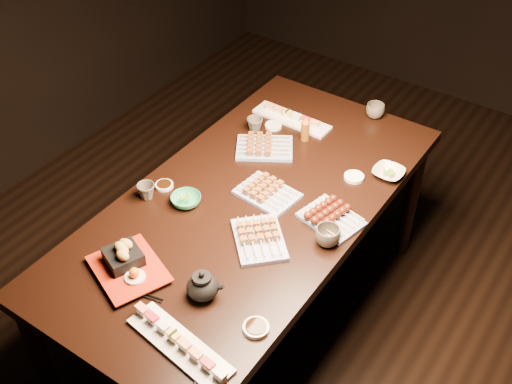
# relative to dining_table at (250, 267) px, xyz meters

# --- Properties ---
(ground) EXTENTS (5.00, 5.00, 0.00)m
(ground) POSITION_rel_dining_table_xyz_m (0.26, -0.05, -0.38)
(ground) COLOR black
(ground) RESTS_ON ground
(dining_table) EXTENTS (0.95, 1.83, 0.75)m
(dining_table) POSITION_rel_dining_table_xyz_m (0.00, 0.00, 0.00)
(dining_table) COLOR black
(dining_table) RESTS_ON ground
(sushi_platter_near) EXTENTS (0.41, 0.17, 0.05)m
(sushi_platter_near) POSITION_rel_dining_table_xyz_m (0.22, -0.69, 0.40)
(sushi_platter_near) COLOR white
(sushi_platter_near) RESTS_ON dining_table
(sushi_platter_far) EXTENTS (0.38, 0.11, 0.05)m
(sushi_platter_far) POSITION_rel_dining_table_xyz_m (-0.17, 0.59, 0.40)
(sushi_platter_far) COLOR white
(sushi_platter_far) RESTS_ON dining_table
(yakitori_plate_center) EXTENTS (0.25, 0.20, 0.06)m
(yakitori_plate_center) POSITION_rel_dining_table_xyz_m (0.04, 0.08, 0.41)
(yakitori_plate_center) COLOR #828EB6
(yakitori_plate_center) RESTS_ON dining_table
(yakitori_plate_right) EXTENTS (0.30, 0.30, 0.06)m
(yakitori_plate_right) POSITION_rel_dining_table_xyz_m (0.16, -0.16, 0.41)
(yakitori_plate_right) COLOR #828EB6
(yakitori_plate_right) RESTS_ON dining_table
(yakitori_plate_left) EXTENTS (0.30, 0.28, 0.06)m
(yakitori_plate_left) POSITION_rel_dining_table_xyz_m (-0.15, 0.33, 0.41)
(yakitori_plate_left) COLOR #828EB6
(yakitori_plate_left) RESTS_ON dining_table
(tsukune_plate) EXTENTS (0.26, 0.21, 0.06)m
(tsukune_plate) POSITION_rel_dining_table_xyz_m (0.32, 0.09, 0.40)
(tsukune_plate) COLOR #828EB6
(tsukune_plate) RESTS_ON dining_table
(edamame_bowl_green) EXTENTS (0.16, 0.16, 0.04)m
(edamame_bowl_green) POSITION_rel_dining_table_xyz_m (-0.20, -0.15, 0.39)
(edamame_bowl_green) COLOR #319860
(edamame_bowl_green) RESTS_ON dining_table
(edamame_bowl_cream) EXTENTS (0.13, 0.13, 0.03)m
(edamame_bowl_cream) POSITION_rel_dining_table_xyz_m (0.39, 0.47, 0.39)
(edamame_bowl_cream) COLOR beige
(edamame_bowl_cream) RESTS_ON dining_table
(tempura_tray) EXTENTS (0.34, 0.31, 0.10)m
(tempura_tray) POSITION_rel_dining_table_xyz_m (-0.14, -0.55, 0.43)
(tempura_tray) COLOR black
(tempura_tray) RESTS_ON dining_table
(teacup_near_left) EXTENTS (0.09, 0.09, 0.07)m
(teacup_near_left) POSITION_rel_dining_table_xyz_m (-0.36, -0.21, 0.41)
(teacup_near_left) COLOR #4B4439
(teacup_near_left) RESTS_ON dining_table
(teacup_mid_right) EXTENTS (0.12, 0.12, 0.07)m
(teacup_mid_right) POSITION_rel_dining_table_xyz_m (0.37, -0.02, 0.41)
(teacup_mid_right) COLOR #4B4439
(teacup_mid_right) RESTS_ON dining_table
(teacup_far_left) EXTENTS (0.09, 0.09, 0.07)m
(teacup_far_left) POSITION_rel_dining_table_xyz_m (-0.26, 0.42, 0.41)
(teacup_far_left) COLOR #4B4439
(teacup_far_left) RESTS_ON dining_table
(teacup_far_right) EXTENTS (0.09, 0.09, 0.07)m
(teacup_far_right) POSITION_rel_dining_table_xyz_m (0.14, 0.84, 0.41)
(teacup_far_right) COLOR #4B4439
(teacup_far_right) RESTS_ON dining_table
(teapot) EXTENTS (0.17, 0.17, 0.11)m
(teapot) POSITION_rel_dining_table_xyz_m (0.15, -0.48, 0.43)
(teapot) COLOR black
(teapot) RESTS_ON dining_table
(condiment_bottle) EXTENTS (0.05, 0.05, 0.12)m
(condiment_bottle) POSITION_rel_dining_table_xyz_m (-0.04, 0.50, 0.44)
(condiment_bottle) COLOR brown
(condiment_bottle) RESTS_ON dining_table
(sauce_dish_west) EXTENTS (0.10, 0.10, 0.01)m
(sauce_dish_west) POSITION_rel_dining_table_xyz_m (-0.34, -0.12, 0.38)
(sauce_dish_west) COLOR white
(sauce_dish_west) RESTS_ON dining_table
(sauce_dish_east) EXTENTS (0.11, 0.11, 0.01)m
(sauce_dish_east) POSITION_rel_dining_table_xyz_m (0.27, 0.37, 0.38)
(sauce_dish_east) COLOR white
(sauce_dish_east) RESTS_ON dining_table
(sauce_dish_se) EXTENTS (0.10, 0.10, 0.02)m
(sauce_dish_se) POSITION_rel_dining_table_xyz_m (0.38, -0.50, 0.38)
(sauce_dish_se) COLOR white
(sauce_dish_se) RESTS_ON dining_table
(sauce_dish_nw) EXTENTS (0.08, 0.08, 0.01)m
(sauce_dish_nw) POSITION_rel_dining_table_xyz_m (-0.21, 0.50, 0.38)
(sauce_dish_nw) COLOR white
(sauce_dish_nw) RESTS_ON dining_table
(chopsticks_near) EXTENTS (0.22, 0.07, 0.01)m
(chopsticks_near) POSITION_rel_dining_table_xyz_m (-0.06, -0.61, 0.38)
(chopsticks_near) COLOR black
(chopsticks_near) RESTS_ON dining_table
(chopsticks_se) EXTENTS (0.20, 0.14, 0.01)m
(chopsticks_se) POSITION_rel_dining_table_xyz_m (0.26, -0.72, 0.38)
(chopsticks_se) COLOR black
(chopsticks_se) RESTS_ON dining_table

